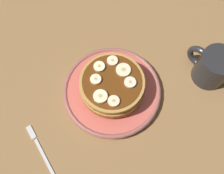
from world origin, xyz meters
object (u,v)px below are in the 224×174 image
(plate, at_px, (112,91))
(banana_slice_2, at_px, (100,96))
(banana_slice_1, at_px, (130,83))
(pancake_stack, at_px, (112,85))
(fork, at_px, (38,146))
(banana_slice_3, at_px, (114,101))
(banana_slice_4, at_px, (123,70))
(banana_slice_6, at_px, (112,61))
(banana_slice_0, at_px, (96,79))
(coffee_mug, at_px, (212,67))
(banana_slice_5, at_px, (99,67))

(plate, xyz_separation_m, banana_slice_2, (-0.01, 0.05, 0.06))
(plate, bearing_deg, banana_slice_1, -142.88)
(pancake_stack, height_order, fork, pancake_stack)
(banana_slice_3, distance_m, banana_slice_4, 0.08)
(pancake_stack, relative_size, banana_slice_6, 6.20)
(banana_slice_0, height_order, banana_slice_4, banana_slice_0)
(coffee_mug, bearing_deg, banana_slice_3, 66.31)
(coffee_mug, distance_m, fork, 0.47)
(banana_slice_4, bearing_deg, plate, 89.36)
(coffee_mug, xyz_separation_m, fork, (0.17, 0.43, -0.04))
(banana_slice_0, bearing_deg, banana_slice_3, 171.89)
(pancake_stack, bearing_deg, banana_slice_4, -92.58)
(banana_slice_6, bearing_deg, banana_slice_4, -179.73)
(plate, height_order, pancake_stack, pancake_stack)
(banana_slice_4, bearing_deg, pancake_stack, 87.42)
(banana_slice_1, distance_m, banana_slice_5, 0.08)
(banana_slice_3, bearing_deg, fork, 70.20)
(banana_slice_0, height_order, banana_slice_2, same)
(banana_slice_2, bearing_deg, plate, -79.31)
(banana_slice_3, bearing_deg, coffee_mug, -113.69)
(banana_slice_4, bearing_deg, banana_slice_3, 117.37)
(pancake_stack, distance_m, banana_slice_3, 0.06)
(banana_slice_0, bearing_deg, banana_slice_2, 149.47)
(pancake_stack, relative_size, banana_slice_3, 6.11)
(plate, distance_m, banana_slice_6, 0.08)
(banana_slice_0, relative_size, banana_slice_5, 0.95)
(banana_slice_2, relative_size, banana_slice_5, 1.19)
(banana_slice_4, bearing_deg, banana_slice_2, 95.63)
(fork, bearing_deg, banana_slice_5, -85.51)
(fork, bearing_deg, banana_slice_3, -109.80)
(banana_slice_3, xyz_separation_m, coffee_mug, (-0.11, -0.24, -0.03))
(banana_slice_0, bearing_deg, coffee_mug, -126.55)
(banana_slice_2, xyz_separation_m, fork, (0.04, 0.17, -0.07))
(banana_slice_6, relative_size, fork, 0.21)
(banana_slice_4, relative_size, coffee_mug, 0.29)
(banana_slice_0, xyz_separation_m, banana_slice_5, (0.02, -0.03, -0.00))
(plate, height_order, fork, plate)
(plate, xyz_separation_m, banana_slice_5, (0.05, -0.01, 0.06))
(banana_slice_1, height_order, fork, banana_slice_1)
(plate, xyz_separation_m, banana_slice_6, (0.04, -0.04, 0.06))
(banana_slice_1, bearing_deg, banana_slice_3, 94.12)
(plate, distance_m, coffee_mug, 0.26)
(plate, bearing_deg, fork, 82.44)
(plate, distance_m, fork, 0.22)
(fork, bearing_deg, banana_slice_6, -88.61)
(banana_slice_4, bearing_deg, banana_slice_6, 0.27)
(banana_slice_0, bearing_deg, banana_slice_6, -84.13)
(banana_slice_1, distance_m, fork, 0.26)
(banana_slice_4, height_order, banana_slice_6, same)
(fork, bearing_deg, coffee_mug, -112.03)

